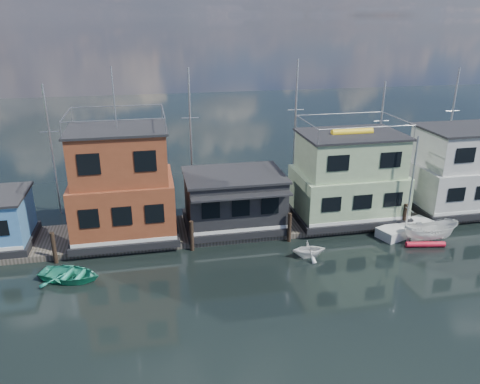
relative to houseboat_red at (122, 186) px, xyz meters
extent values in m
plane|color=black|center=(8.50, -12.00, -4.10)|extent=(160.00, 160.00, 0.00)
cube|color=#595147|center=(8.50, 0.00, -3.90)|extent=(48.00, 5.00, 0.40)
cube|color=black|center=(0.00, 0.00, -3.45)|extent=(7.40, 5.90, 0.50)
cube|color=brown|center=(0.00, 0.00, -1.33)|extent=(7.00, 5.50, 3.74)
cube|color=brown|center=(0.00, 0.00, 2.27)|extent=(6.30, 4.95, 3.46)
cube|color=black|center=(0.00, 0.00, 4.08)|extent=(6.65, 5.23, 0.16)
cylinder|color=silver|center=(0.00, 0.00, 6.16)|extent=(0.08, 0.08, 4.00)
cube|color=black|center=(8.00, 0.00, -3.45)|extent=(7.40, 5.40, 0.50)
cube|color=black|center=(8.00, 0.00, -1.50)|extent=(7.00, 5.00, 3.40)
cube|color=black|center=(8.00, 0.00, 0.28)|extent=(7.30, 5.30, 0.16)
cube|color=black|center=(8.00, -2.80, -0.31)|extent=(7.00, 1.20, 0.12)
cube|color=black|center=(17.00, 0.00, -3.45)|extent=(8.40, 5.90, 0.50)
cube|color=#94B082|center=(17.00, 0.00, -1.64)|extent=(8.00, 5.50, 3.12)
cube|color=#94B082|center=(17.00, 0.00, 1.36)|extent=(7.20, 4.95, 2.88)
cube|color=black|center=(17.00, 0.00, 2.88)|extent=(7.60, 5.23, 0.16)
cylinder|color=yellow|center=(17.00, 0.00, 3.05)|extent=(3.20, 0.56, 0.56)
cube|color=black|center=(27.00, 0.00, -3.45)|extent=(8.40, 5.90, 0.50)
cube|color=beige|center=(27.00, 0.00, -1.64)|extent=(8.00, 5.50, 3.12)
cube|color=beige|center=(27.00, 0.00, 1.36)|extent=(7.20, 4.95, 2.88)
cube|color=black|center=(27.00, 0.00, 2.88)|extent=(7.60, 5.23, 0.16)
cylinder|color=#2D2116|center=(-4.50, -2.80, -3.00)|extent=(0.28, 0.28, 2.20)
cylinder|color=#2D2116|center=(4.50, -2.80, -3.00)|extent=(0.28, 0.28, 2.20)
cylinder|color=#2D2116|center=(11.50, -2.80, -3.00)|extent=(0.28, 0.28, 2.20)
cylinder|color=#2D2116|center=(20.50, -2.80, -3.00)|extent=(0.28, 0.28, 2.20)
cylinder|color=silver|center=(-5.50, 6.00, 1.15)|extent=(0.16, 0.16, 10.50)
cylinder|color=silver|center=(-5.50, 6.00, 2.72)|extent=(1.40, 0.06, 0.06)
cylinder|color=silver|center=(5.50, 6.00, 1.65)|extent=(0.16, 0.16, 11.50)
cylinder|color=silver|center=(5.50, 6.00, 3.37)|extent=(1.40, 0.06, 0.06)
cylinder|color=silver|center=(14.50, 6.00, 1.90)|extent=(0.16, 0.16, 12.00)
cylinder|color=silver|center=(14.50, 6.00, 3.70)|extent=(1.40, 0.06, 0.06)
cylinder|color=silver|center=(22.50, 6.00, 0.90)|extent=(0.16, 0.16, 10.00)
cylinder|color=silver|center=(22.50, 6.00, 2.40)|extent=(1.40, 0.06, 0.06)
cylinder|color=silver|center=(29.50, 6.00, 1.40)|extent=(0.16, 0.16, 11.00)
cylinder|color=silver|center=(29.50, 6.00, 3.05)|extent=(1.40, 0.06, 0.06)
cylinder|color=red|center=(20.68, -5.55, -3.90)|extent=(2.77, 0.88, 0.40)
cube|color=silver|center=(20.42, -3.26, -3.74)|extent=(4.99, 3.05, 0.74)
cylinder|color=silver|center=(20.42, -3.26, 0.00)|extent=(0.12, 0.12, 6.73)
cube|color=silver|center=(20.42, -3.26, -2.11)|extent=(0.53, 1.41, 0.05)
imported|color=teal|center=(-3.27, -5.24, -3.71)|extent=(4.53, 3.91, 0.79)
imported|color=white|center=(21.42, -4.83, -3.32)|extent=(4.11, 1.70, 1.56)
imported|color=white|center=(12.10, -5.35, -3.50)|extent=(2.39, 2.09, 1.20)
camera|label=1|loc=(2.05, -31.88, 11.19)|focal=35.00mm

